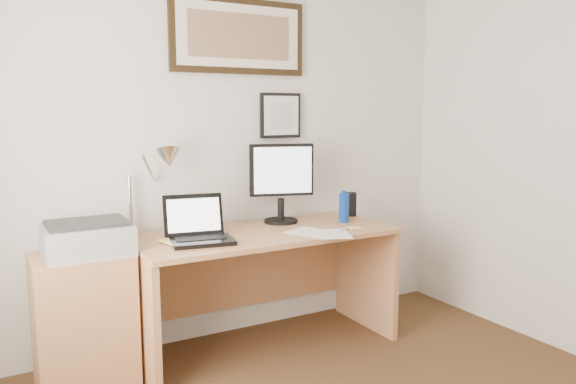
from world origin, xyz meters
TOP-DOWN VIEW (x-y plane):
  - wall_back at (0.00, 2.00)m, footprint 3.50×0.02m
  - side_cabinet at (-0.92, 1.68)m, footprint 0.50×0.40m
  - water_bottle at (0.74, 1.63)m, footprint 0.07×0.07m
  - bottle_cap at (0.74, 1.63)m, footprint 0.03×0.03m
  - speaker at (0.90, 1.79)m, footprint 0.09×0.09m
  - paper_sheet_a at (0.39, 1.44)m, footprint 0.33×0.38m
  - paper_sheet_b at (0.47, 1.35)m, footprint 0.28×0.32m
  - sticky_pad at (0.67, 1.42)m, footprint 0.09×0.09m
  - marker_pen at (0.60, 1.42)m, footprint 0.14×0.06m
  - book at (-0.48, 1.55)m, footprint 0.22×0.27m
  - desk at (0.15, 1.72)m, footprint 1.60×0.70m
  - laptop at (-0.30, 1.58)m, footprint 0.38×0.35m
  - lcd_monitor at (0.37, 1.82)m, footprint 0.41×0.22m
  - printer at (-0.88, 1.67)m, footprint 0.44×0.34m
  - desk_lamp at (-0.41, 1.81)m, footprint 0.29×0.27m
  - picture_large at (0.15, 1.97)m, footprint 0.92×0.04m
  - picture_small at (0.45, 1.97)m, footprint 0.30×0.03m

SIDE VIEW (x-z plane):
  - side_cabinet at x=-0.92m, z-range 0.00..0.73m
  - desk at x=0.15m, z-range 0.14..0.89m
  - paper_sheet_a at x=0.39m, z-range 0.75..0.75m
  - paper_sheet_b at x=0.47m, z-range 0.75..0.75m
  - sticky_pad at x=0.67m, z-range 0.75..0.76m
  - marker_pen at x=0.60m, z-range 0.75..0.77m
  - book at x=-0.48m, z-range 0.75..0.77m
  - laptop at x=-0.30m, z-range 0.68..0.94m
  - printer at x=-0.88m, z-range 0.73..0.91m
  - speaker at x=0.90m, z-range 0.75..0.92m
  - water_bottle at x=0.74m, z-range 0.75..0.94m
  - bottle_cap at x=0.74m, z-range 0.94..0.96m
  - lcd_monitor at x=0.37m, z-range 0.78..1.30m
  - desk_lamp at x=-0.41m, z-range 0.92..1.45m
  - wall_back at x=0.00m, z-range 0.00..2.50m
  - picture_small at x=0.45m, z-range 1.30..1.60m
  - picture_large at x=0.15m, z-range 1.72..2.19m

